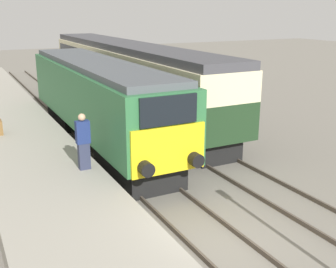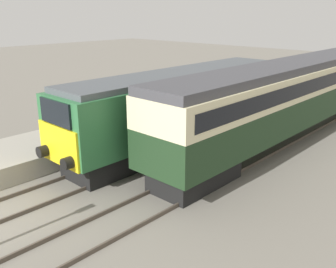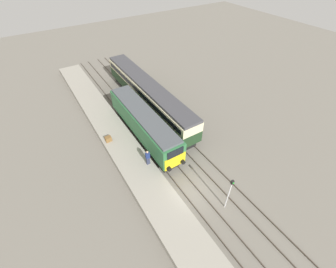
{
  "view_description": "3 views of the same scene",
  "coord_description": "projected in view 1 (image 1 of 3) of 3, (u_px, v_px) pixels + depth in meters",
  "views": [
    {
      "loc": [
        -5.55,
        -7.71,
        5.86
      ],
      "look_at": [
        0.0,
        3.11,
        2.24
      ],
      "focal_mm": 45.0,
      "sensor_mm": 36.0,
      "label": 1
    },
    {
      "loc": [
        11.71,
        -3.57,
        6.42
      ],
      "look_at": [
        1.7,
        7.11,
        1.6
      ],
      "focal_mm": 40.0,
      "sensor_mm": 36.0,
      "label": 2
    },
    {
      "loc": [
        -8.64,
        -9.23,
        18.97
      ],
      "look_at": [
        1.7,
        7.11,
        1.6
      ],
      "focal_mm": 24.0,
      "sensor_mm": 36.0,
      "label": 3
    }
  ],
  "objects": [
    {
      "name": "passenger_carriage",
      "position": [
        126.0,
        70.0,
        24.33
      ],
      "size": [
        2.75,
        20.88,
        4.02
      ],
      "color": "black",
      "rests_on": "ground_plane"
    },
    {
      "name": "ground_plane",
      "position": [
        224.0,
        250.0,
        10.68
      ],
      "size": [
        120.0,
        120.0,
        0.0
      ],
      "primitive_type": "plane",
      "color": "slate"
    },
    {
      "name": "person_on_platform",
      "position": [
        83.0,
        142.0,
        13.53
      ],
      "size": [
        0.44,
        0.26,
        1.87
      ],
      "color": "#2D334C",
      "rests_on": "platform_left"
    },
    {
      "name": "rails_near_track",
      "position": [
        144.0,
        179.0,
        14.92
      ],
      "size": [
        1.51,
        60.0,
        0.14
      ],
      "color": "#4C4238",
      "rests_on": "ground_plane"
    },
    {
      "name": "rails_far_track",
      "position": [
        223.0,
        164.0,
        16.41
      ],
      "size": [
        1.5,
        60.0,
        0.14
      ],
      "color": "#4C4238",
      "rests_on": "ground_plane"
    },
    {
      "name": "platform_left",
      "position": [
        32.0,
        159.0,
        15.94
      ],
      "size": [
        3.5,
        50.0,
        0.83
      ],
      "color": "#9E998C",
      "rests_on": "ground_plane"
    },
    {
      "name": "locomotive",
      "position": [
        98.0,
        99.0,
        18.47
      ],
      "size": [
        2.7,
        13.94,
        3.72
      ],
      "color": "black",
      "rests_on": "ground_plane"
    }
  ]
}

